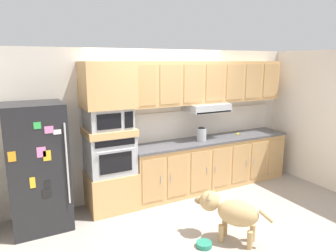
{
  "coord_description": "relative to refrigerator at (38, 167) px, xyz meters",
  "views": [
    {
      "loc": [
        -2.31,
        -3.7,
        2.3
      ],
      "look_at": [
        -0.22,
        0.3,
        1.35
      ],
      "focal_mm": 32.88,
      "sensor_mm": 36.0,
      "label": 1
    }
  ],
  "objects": [
    {
      "name": "oven_base_cabinet",
      "position": [
        1.04,
        0.07,
        -0.58
      ],
      "size": [
        0.74,
        0.62,
        0.6
      ],
      "primitive_type": "cube",
      "color": "tan",
      "rests_on": "ground"
    },
    {
      "name": "microwave",
      "position": [
        1.04,
        0.07,
        0.58
      ],
      "size": [
        0.64,
        0.54,
        0.32
      ],
      "color": "#A8AAAF",
      "rests_on": "appliance_mid_shelf"
    },
    {
      "name": "upper_cabinet_with_hood",
      "position": [
        2.95,
        0.19,
        1.02
      ],
      "size": [
        3.1,
        0.48,
        0.88
      ],
      "color": "tan",
      "rests_on": "backsplash_panel"
    },
    {
      "name": "built_in_oven",
      "position": [
        1.04,
        0.07,
        0.02
      ],
      "size": [
        0.7,
        0.62,
        0.6
      ],
      "color": "#A8AAAF",
      "rests_on": "oven_base_cabinet"
    },
    {
      "name": "back_kitchen_wall",
      "position": [
        2.04,
        0.43,
        0.37
      ],
      "size": [
        6.2,
        0.12,
        2.5
      ],
      "primitive_type": "cube",
      "color": "beige",
      "rests_on": "ground"
    },
    {
      "name": "screwdriver",
      "position": [
        3.57,
        0.07,
        0.05
      ],
      "size": [
        0.16,
        0.17,
        0.03
      ],
      "color": "yellow",
      "rests_on": "countertop_slab"
    },
    {
      "name": "backsplash_panel",
      "position": [
        2.96,
        0.36,
        0.29
      ],
      "size": [
        3.14,
        0.02,
        0.5
      ],
      "primitive_type": "cube",
      "color": "silver",
      "rests_on": "countertop_slab"
    },
    {
      "name": "refrigerator",
      "position": [
        0.0,
        0.0,
        0.0
      ],
      "size": [
        0.76,
        0.73,
        1.76
      ],
      "color": "black",
      "rests_on": "ground"
    },
    {
      "name": "ground_plane",
      "position": [
        2.04,
        -0.68,
        -0.88
      ],
      "size": [
        9.6,
        9.6,
        0.0
      ],
      "primitive_type": "plane",
      "color": "#9E9389"
    },
    {
      "name": "dog",
      "position": [
        2.13,
        -1.52,
        -0.47
      ],
      "size": [
        0.69,
        0.86,
        0.65
      ],
      "rotation": [
        0.0,
        0.0,
        2.23
      ],
      "color": "tan",
      "rests_on": "ground"
    },
    {
      "name": "countertop_slab",
      "position": [
        2.96,
        0.07,
        0.02
      ],
      "size": [
        3.14,
        0.64,
        0.04
      ],
      "primitive_type": "cube",
      "color": "#4C4C51",
      "rests_on": "lower_cabinet_run"
    },
    {
      "name": "dog_food_bowl",
      "position": [
        1.75,
        -1.5,
        -0.85
      ],
      "size": [
        0.2,
        0.2,
        0.06
      ],
      "color": "#267F66",
      "rests_on": "ground"
    },
    {
      "name": "appliance_mid_shelf",
      "position": [
        1.04,
        0.07,
        0.37
      ],
      "size": [
        0.74,
        0.62,
        0.1
      ],
      "primitive_type": "cube",
      "color": "tan",
      "rests_on": "built_in_oven"
    },
    {
      "name": "appliance_upper_cabinet",
      "position": [
        1.04,
        0.07,
        1.08
      ],
      "size": [
        0.74,
        0.62,
        0.68
      ],
      "primitive_type": "cube",
      "color": "tan",
      "rests_on": "microwave"
    },
    {
      "name": "side_panel_right",
      "position": [
        4.84,
        -0.68,
        0.37
      ],
      "size": [
        0.12,
        7.1,
        2.5
      ],
      "primitive_type": "cube",
      "color": "silver",
      "rests_on": "ground"
    },
    {
      "name": "lower_cabinet_run",
      "position": [
        2.96,
        0.07,
        -0.44
      ],
      "size": [
        3.1,
        0.63,
        0.88
      ],
      "color": "tan",
      "rests_on": "ground"
    },
    {
      "name": "electric_kettle",
      "position": [
        2.69,
        0.02,
        0.15
      ],
      "size": [
        0.17,
        0.17,
        0.24
      ],
      "color": "#A8AAAF",
      "rests_on": "countertop_slab"
    }
  ]
}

